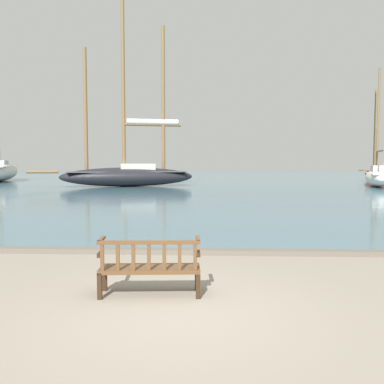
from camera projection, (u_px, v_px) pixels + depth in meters
The scene contains 6 objects.
ground_plane at pixel (176, 313), 6.04m from camera, with size 160.00×160.00×0.00m, color gray.
harbor_water at pixel (208, 179), 49.88m from camera, with size 100.00×80.00×0.08m, color slate.
quay_edge_kerb at pixel (190, 252), 9.88m from camera, with size 40.00×0.30×0.12m, color #675F54.
park_bench at pixel (150, 266), 6.82m from camera, with size 1.63×0.64×0.92m.
sailboat_mid_port at pixel (377, 176), 35.31m from camera, with size 3.41×7.58×9.70m.
sailboat_far_port at pixel (128, 171), 35.25m from camera, with size 13.29×5.76×15.76m.
Camera 1 is at (0.50, -5.89, 2.14)m, focal length 40.00 mm.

